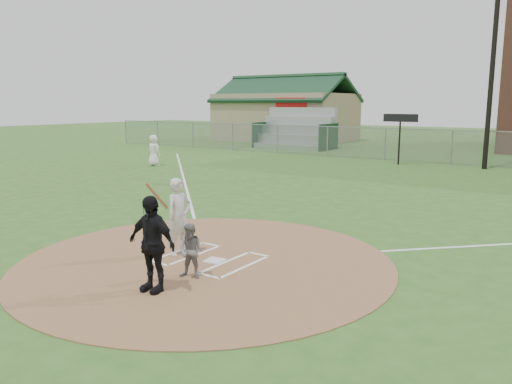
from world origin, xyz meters
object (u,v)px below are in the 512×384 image
Objects in this scene: umpire at (152,244)px; ondeck_player at (154,150)px; batter_at_plate at (179,216)px; home_plate at (215,261)px; catcher at (191,251)px.

ondeck_player is (-14.18, 13.71, -0.06)m from umpire.
ondeck_player is 0.97× the size of batter_at_plate.
home_plate is 1.26m from catcher.
umpire is 2.32m from batter_at_plate.
catcher is 0.61× the size of umpire.
home_plate is 18.25m from ondeck_player.
umpire reaches higher than batter_at_plate.
ondeck_player is at bearing 140.21° from home_plate.
catcher is 0.62× the size of batter_at_plate.
batter_at_plate is (-1.31, 1.04, 0.35)m from catcher.
batter_at_plate is (13.00, -11.72, 0.05)m from ondeck_player.
umpire reaches higher than catcher.
batter_at_plate reaches higher than catcher.
umpire is 19.72m from ondeck_player.
home_plate is 0.23× the size of ondeck_player.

